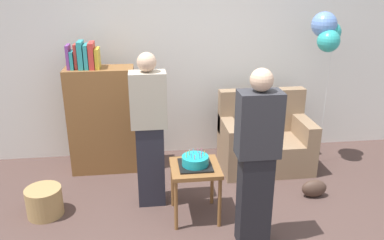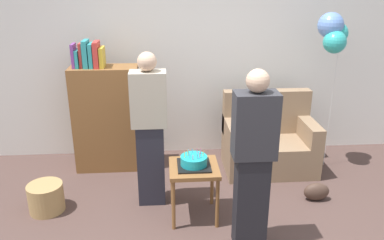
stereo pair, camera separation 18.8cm
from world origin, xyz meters
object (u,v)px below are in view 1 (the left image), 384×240
Objects in this scene: person_blowing_candles at (149,131)px; wicker_basket at (44,202)px; person_holding_cake at (257,160)px; bookshelf at (102,117)px; birthday_cake at (195,161)px; balloon_bunch at (327,31)px; couch at (264,141)px; side_table at (195,174)px; handbag at (314,188)px.

person_blowing_candles is 1.29m from wicker_basket.
person_blowing_candles is at bearing -27.53° from person_holding_cake.
bookshelf is at bearing -34.76° from person_holding_cake.
birthday_cake is at bearing -49.94° from bookshelf.
person_blowing_candles is 2.39m from balloon_bunch.
person_holding_cake is 2.12m from balloon_bunch.
person_holding_cake is 2.20m from wicker_basket.
person_blowing_candles reaches higher than couch.
side_table is 2.32m from balloon_bunch.
person_holding_cake is at bearing -45.78° from birthday_cake.
balloon_bunch is (0.67, 0.02, 1.35)m from couch.
handbag is 1.82m from balloon_bunch.
person_holding_cake reaches higher than handbag.
balloon_bunch reaches higher than handbag.
bookshelf is 0.99× the size of person_holding_cake.
person_blowing_candles is (0.56, -0.86, 0.14)m from bookshelf.
bookshelf is at bearing 176.84° from balloon_bunch.
person_blowing_candles is 4.53× the size of wicker_basket.
birthday_cake is 0.20× the size of person_holding_cake.
person_blowing_candles is (-1.44, -0.69, 0.49)m from couch.
person_holding_cake is (0.46, -0.48, 0.35)m from side_table.
handbag is at bearing -23.19° from person_blowing_candles.
side_table is (0.99, -1.17, -0.21)m from bookshelf.
side_table is 0.13m from birthday_cake.
birthday_cake is at bearing -171.60° from handbag.
birthday_cake is 1.46m from handbag.
person_blowing_candles is at bearing -161.33° from balloon_bunch.
bookshelf is at bearing 157.42° from handbag.
bookshelf is 1.54m from birthday_cake.
balloon_bunch reaches higher than bookshelf.
side_table is at bearing -31.87° from person_holding_cake.
person_blowing_candles and person_holding_cake have the same top height.
handbag is (1.78, -0.11, -0.73)m from person_blowing_candles.
bookshelf is 0.99× the size of person_blowing_candles.
couch is 1.44m from side_table.
wicker_basket is 1.29× the size of handbag.
balloon_bunch reaches higher than birthday_cake.
couch is 1.51m from balloon_bunch.
couch is 1.45m from birthday_cake.
handbag is at bearing -0.09° from wicker_basket.
side_table is at bearing -49.94° from bookshelf.
couch is at bearing 44.63° from birthday_cake.
side_table is 0.35× the size of person_blowing_candles.
person_holding_cake reaches higher than bookshelf.
person_blowing_candles is 1.19m from person_holding_cake.
side_table is at bearing -171.60° from handbag.
wicker_basket reaches higher than handbag.
couch is 1.96× the size of side_table.
balloon_bunch is at bearing 1.89° from couch.
person_holding_cake is 5.82× the size of handbag.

